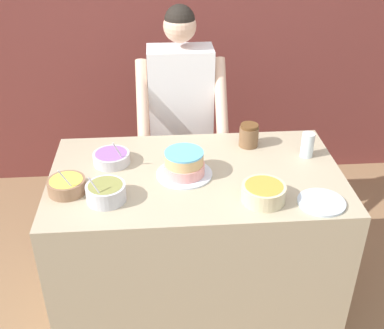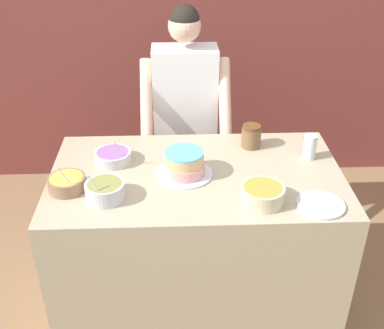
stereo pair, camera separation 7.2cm
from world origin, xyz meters
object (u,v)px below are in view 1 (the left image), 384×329
stoneware_jar (249,135)px  cake (184,165)px  frosting_bowl_olive (106,192)px  frosting_bowl_yellow (67,185)px  drinking_glass (307,145)px  frosting_bowl_purple (111,158)px  frosting_bowl_orange (264,192)px  person_baker (181,109)px  ceramic_plate (321,202)px

stoneware_jar → cake: bearing=-143.4°
frosting_bowl_olive → cake: bearing=27.2°
cake → frosting_bowl_yellow: size_ratio=1.56×
drinking_glass → stoneware_jar: size_ratio=1.04×
frosting_bowl_yellow → stoneware_jar: bearing=22.4°
frosting_bowl_purple → stoneware_jar: bearing=10.2°
frosting_bowl_orange → stoneware_jar: 0.53m
person_baker → frosting_bowl_yellow: (-0.59, -0.84, 0.01)m
frosting_bowl_orange → frosting_bowl_olive: (-0.73, 0.06, 0.00)m
drinking_glass → ceramic_plate: (-0.05, -0.44, -0.06)m
frosting_bowl_yellow → stoneware_jar: frosting_bowl_yellow is taller
frosting_bowl_yellow → ceramic_plate: bearing=-8.9°
cake → frosting_bowl_orange: 0.43m
frosting_bowl_yellow → ceramic_plate: 1.20m
drinking_glass → ceramic_plate: size_ratio=0.61×
frosting_bowl_orange → drinking_glass: bearing=51.1°
cake → drinking_glass: bearing=11.9°
drinking_glass → stoneware_jar: drinking_glass is taller
frosting_bowl_olive → stoneware_jar: bearing=32.1°
frosting_bowl_yellow → frosting_bowl_purple: bearing=52.7°
frosting_bowl_yellow → ceramic_plate: frosting_bowl_yellow is taller
person_baker → ceramic_plate: person_baker is taller
person_baker → frosting_bowl_purple: person_baker is taller
cake → frosting_bowl_yellow: frosting_bowl_yellow is taller
ceramic_plate → cake: bearing=154.5°
person_baker → cake: size_ratio=5.67×
frosting_bowl_purple → stoneware_jar: (0.75, 0.14, 0.03)m
drinking_glass → frosting_bowl_orange: bearing=-128.9°
frosting_bowl_purple → ceramic_plate: (0.99, -0.44, -0.03)m
person_baker → ceramic_plate: 1.19m
frosting_bowl_purple → stoneware_jar: 0.76m
person_baker → drinking_glass: bearing=-42.6°
frosting_bowl_orange → frosting_bowl_yellow: 0.93m
frosting_bowl_yellow → stoneware_jar: size_ratio=1.40×
frosting_bowl_purple → drinking_glass: frosting_bowl_purple is taller
frosting_bowl_orange → cake: bearing=144.5°
ceramic_plate → stoneware_jar: size_ratio=1.71×
frosting_bowl_yellow → frosting_bowl_orange: bearing=-8.7°
drinking_glass → stoneware_jar: bearing=154.6°
cake → frosting_bowl_orange: (0.35, -0.25, -0.02)m
frosting_bowl_purple → ceramic_plate: size_ratio=0.87×
frosting_bowl_orange → drinking_glass: drinking_glass is taller
person_baker → frosting_bowl_purple: bearing=-124.0°
person_baker → frosting_bowl_olive: (-0.40, -0.93, 0.02)m
cake → frosting_bowl_orange: size_ratio=1.38×
frosting_bowl_olive → drinking_glass: frosting_bowl_olive is taller
frosting_bowl_purple → drinking_glass: 1.04m
person_baker → frosting_bowl_olive: 1.01m
cake → drinking_glass: 0.68m
frosting_bowl_yellow → drinking_glass: bearing=11.5°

